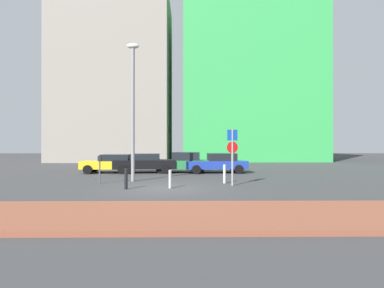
{
  "coord_description": "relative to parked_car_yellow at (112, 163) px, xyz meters",
  "views": [
    {
      "loc": [
        1.25,
        -14.26,
        2.07
      ],
      "look_at": [
        1.45,
        3.25,
        2.12
      ],
      "focal_mm": 28.06,
      "sensor_mm": 36.0,
      "label": 1
    }
  ],
  "objects": [
    {
      "name": "ground_plane",
      "position": [
        4.42,
        -7.91,
        -0.72
      ],
      "size": [
        120.0,
        120.0,
        0.0
      ],
      "primitive_type": "plane",
      "color": "#38383A"
    },
    {
      "name": "sidewalk_brick",
      "position": [
        4.42,
        -13.64,
        -0.65
      ],
      "size": [
        40.0,
        3.61,
        0.14
      ],
      "primitive_type": "cube",
      "color": "brown",
      "rests_on": "ground"
    },
    {
      "name": "parked_car_yellow",
      "position": [
        0.0,
        0.0,
        0.0
      ],
      "size": [
        4.16,
        1.98,
        1.37
      ],
      "color": "gold",
      "rests_on": "ground"
    },
    {
      "name": "parked_car_black",
      "position": [
        2.44,
        0.13,
        0.02
      ],
      "size": [
        4.6,
        2.23,
        1.42
      ],
      "color": "black",
      "rests_on": "ground"
    },
    {
      "name": "parked_car_green",
      "position": [
        5.22,
        0.33,
        0.05
      ],
      "size": [
        4.29,
        2.22,
        1.52
      ],
      "color": "#237238",
      "rests_on": "ground"
    },
    {
      "name": "parked_car_blue",
      "position": [
        7.81,
        0.06,
        0.02
      ],
      "size": [
        4.6,
        2.25,
        1.45
      ],
      "color": "#1E389E",
      "rests_on": "ground"
    },
    {
      "name": "parking_sign_post",
      "position": [
        7.9,
        -6.96,
        1.08
      ],
      "size": [
        0.58,
        0.2,
        2.87
      ],
      "color": "gray",
      "rests_on": "ground"
    },
    {
      "name": "parking_meter",
      "position": [
        0.92,
        -6.13,
        0.24
      ],
      "size": [
        0.18,
        0.14,
        1.49
      ],
      "color": "#4C4C51",
      "rests_on": "ground"
    },
    {
      "name": "street_lamp",
      "position": [
        2.5,
        -5.07,
        3.84
      ],
      "size": [
        0.7,
        0.36,
        7.86
      ],
      "color": "gray",
      "rests_on": "ground"
    },
    {
      "name": "traffic_bollard_near",
      "position": [
        4.79,
        -7.85,
        -0.29
      ],
      "size": [
        0.14,
        0.14,
        0.87
      ],
      "primitive_type": "cylinder",
      "color": "#B7B7BC",
      "rests_on": "ground"
    },
    {
      "name": "traffic_bollard_mid",
      "position": [
        2.74,
        -8.12,
        -0.25
      ],
      "size": [
        0.15,
        0.15,
        0.96
      ],
      "primitive_type": "cylinder",
      "color": "black",
      "rests_on": "ground"
    },
    {
      "name": "traffic_bollard_far",
      "position": [
        7.61,
        -6.0,
        -0.22
      ],
      "size": [
        0.15,
        0.15,
        1.01
      ],
      "primitive_type": "cylinder",
      "color": "#B7B7BC",
      "rests_on": "ground"
    },
    {
      "name": "building_colorful_midrise",
      "position": [
        13.9,
        21.14,
        10.68
      ],
      "size": [
        17.72,
        16.23,
        22.81
      ],
      "primitive_type": "cube",
      "color": "green",
      "rests_on": "ground"
    },
    {
      "name": "building_under_construction",
      "position": [
        -3.99,
        17.49,
        9.86
      ],
      "size": [
        14.3,
        10.62,
        21.17
      ],
      "primitive_type": "cube",
      "color": "gray",
      "rests_on": "ground"
    }
  ]
}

